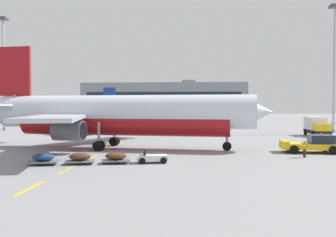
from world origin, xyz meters
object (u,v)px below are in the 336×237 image
Objects in this scene: ground_power_truck at (76,125)px; apron_light_mast_near at (3,60)px; airliner_foreground at (119,115)px; airliner_mid_left at (73,110)px; ground_crew_worker at (305,148)px; pushback_tug at (313,144)px; catering_truck at (316,126)px; baggage_train at (98,158)px; apron_light_mast_far at (334,53)px.

ground_power_truck is 24.57m from apron_light_mast_near.
airliner_foreground is 1.07× the size of airliner_mid_left.
ground_crew_worker is (51.72, -87.46, -2.75)m from airliner_mid_left.
pushback_tug is at bearing -34.59° from ground_power_truck.
catering_truck is (28.98, 20.08, -2.30)m from airliner_foreground.
pushback_tug is 0.83× the size of ground_power_truck.
ground_crew_worker is at bearing -40.68° from ground_power_truck.
apron_light_mast_near reaches higher than airliner_mid_left.
airliner_foreground reaches higher than airliner_mid_left.
apron_light_mast_far reaches higher than baggage_train.
ground_crew_worker is at bearing 15.71° from baggage_train.
apron_light_mast_far is at bearing 39.14° from airliner_foreground.
apron_light_mast_far is (46.21, 8.14, 13.14)m from ground_power_truck.
airliner_foreground is 35.33m from catering_truck.
catering_truck is at bearing 71.20° from pushback_tug.
ground_crew_worker is (18.64, 5.24, 0.39)m from baggage_train.
airliner_mid_left is (-53.69, 83.57, 2.78)m from pushback_tug.
apron_light_mast_near is (2.58, -50.58, 10.73)m from airliner_mid_left.
apron_light_mast_far reaches higher than airliner_foreground.
airliner_foreground is at bearing -60.02° from ground_power_truck.
catering_truck is 0.31× the size of apron_light_mast_near.
catering_truck is (61.40, -60.91, -2.03)m from airliner_mid_left.
baggage_train is (-28.31, -31.80, -1.11)m from catering_truck.
pushback_tug is 39.88m from ground_power_truck.
catering_truck reaches higher than ground_crew_worker.
ground_power_truck is 34.06m from baggage_train.
ground_crew_worker is at bearing -59.40° from airliner_mid_left.
apron_light_mast_near is at bearing 150.47° from ground_power_truck.
airliner_foreground is 4.71× the size of ground_power_truck.
catering_truck is at bearing 69.98° from ground_crew_worker.
airliner_foreground reaches higher than ground_power_truck.
ground_power_truck reaches higher than baggage_train.
apron_light_mast_near is at bearing 125.91° from baggage_train.
airliner_mid_left is 98.48m from baggage_train.
airliner_foreground is at bearing 173.07° from pushback_tug.
apron_light_mast_near is (-18.28, 10.35, 12.76)m from ground_power_truck.
ground_crew_worker is 62.90m from apron_light_mast_near.
ground_crew_worker is at bearing -36.89° from apron_light_mast_near.
baggage_train is 19.37m from ground_crew_worker.
ground_power_truck is at bearing -29.53° from apron_light_mast_near.
apron_light_mast_far reaches higher than ground_power_truck.
ground_power_truck reaches higher than pushback_tug.
airliner_mid_left is 2.78× the size of baggage_train.
ground_power_truck is (-11.57, 20.05, -2.30)m from airliner_foreground.
pushback_tug is 0.88× the size of catering_truck.
ground_crew_worker is (-9.68, -26.55, -0.72)m from catering_truck.
apron_light_mast_far is at bearing -38.21° from airliner_mid_left.
airliner_foreground reaches higher than ground_crew_worker.
airliner_mid_left reaches higher than ground_crew_worker.
apron_light_mast_near reaches higher than pushback_tug.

